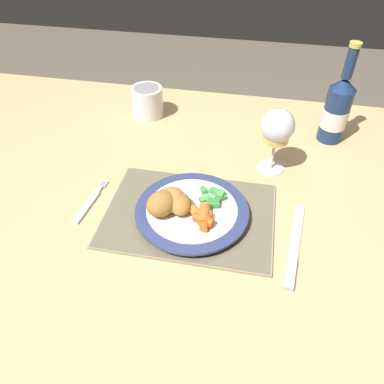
{
  "coord_description": "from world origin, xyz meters",
  "views": [
    {
      "loc": [
        0.14,
        -0.58,
        1.3
      ],
      "look_at": [
        0.03,
        -0.02,
        0.78
      ],
      "focal_mm": 35.0,
      "sensor_mm": 36.0,
      "label": 1
    }
  ],
  "objects_px": {
    "wine_glass": "(277,129)",
    "bottle": "(337,109)",
    "dining_table": "(181,221)",
    "dinner_plate": "(192,212)",
    "fork": "(89,204)",
    "table_knife": "(294,251)",
    "drinking_cup": "(148,101)"
  },
  "relations": [
    {
      "from": "wine_glass",
      "to": "drinking_cup",
      "type": "bearing_deg",
      "value": 152.4
    },
    {
      "from": "dinner_plate",
      "to": "bottle",
      "type": "distance_m",
      "value": 0.47
    },
    {
      "from": "table_knife",
      "to": "wine_glass",
      "type": "xyz_separation_m",
      "value": [
        -0.05,
        0.25,
        0.11
      ]
    },
    {
      "from": "dining_table",
      "to": "wine_glass",
      "type": "distance_m",
      "value": 0.3
    },
    {
      "from": "dinner_plate",
      "to": "fork",
      "type": "height_order",
      "value": "dinner_plate"
    },
    {
      "from": "table_knife",
      "to": "fork",
      "type": "bearing_deg",
      "value": 173.65
    },
    {
      "from": "dinner_plate",
      "to": "table_knife",
      "type": "xyz_separation_m",
      "value": [
        0.21,
        -0.05,
        -0.01
      ]
    },
    {
      "from": "dinner_plate",
      "to": "fork",
      "type": "xyz_separation_m",
      "value": [
        -0.22,
        -0.0,
        -0.01
      ]
    },
    {
      "from": "dining_table",
      "to": "table_knife",
      "type": "bearing_deg",
      "value": -23.69
    },
    {
      "from": "dinner_plate",
      "to": "table_knife",
      "type": "relative_size",
      "value": 1.07
    },
    {
      "from": "dining_table",
      "to": "fork",
      "type": "height_order",
      "value": "fork"
    },
    {
      "from": "wine_glass",
      "to": "bottle",
      "type": "height_order",
      "value": "bottle"
    },
    {
      "from": "drinking_cup",
      "to": "wine_glass",
      "type": "bearing_deg",
      "value": -27.6
    },
    {
      "from": "dining_table",
      "to": "bottle",
      "type": "height_order",
      "value": "bottle"
    },
    {
      "from": "dining_table",
      "to": "dinner_plate",
      "type": "height_order",
      "value": "dinner_plate"
    },
    {
      "from": "wine_glass",
      "to": "drinking_cup",
      "type": "distance_m",
      "value": 0.4
    },
    {
      "from": "table_knife",
      "to": "wine_glass",
      "type": "distance_m",
      "value": 0.27
    },
    {
      "from": "dinner_plate",
      "to": "drinking_cup",
      "type": "bearing_deg",
      "value": 117.76
    },
    {
      "from": "wine_glass",
      "to": "bottle",
      "type": "xyz_separation_m",
      "value": [
        0.15,
        0.16,
        -0.02
      ]
    },
    {
      "from": "dining_table",
      "to": "dinner_plate",
      "type": "xyz_separation_m",
      "value": [
        0.04,
        -0.05,
        0.09
      ]
    },
    {
      "from": "dining_table",
      "to": "bottle",
      "type": "bearing_deg",
      "value": 41.57
    },
    {
      "from": "bottle",
      "to": "table_knife",
      "type": "bearing_deg",
      "value": -103.04
    },
    {
      "from": "table_knife",
      "to": "dinner_plate",
      "type": "bearing_deg",
      "value": 165.85
    },
    {
      "from": "fork",
      "to": "drinking_cup",
      "type": "height_order",
      "value": "drinking_cup"
    },
    {
      "from": "dinner_plate",
      "to": "drinking_cup",
      "type": "xyz_separation_m",
      "value": [
        -0.2,
        0.38,
        0.03
      ]
    },
    {
      "from": "fork",
      "to": "bottle",
      "type": "relative_size",
      "value": 0.55
    },
    {
      "from": "dining_table",
      "to": "wine_glass",
      "type": "xyz_separation_m",
      "value": [
        0.19,
        0.14,
        0.19
      ]
    },
    {
      "from": "dinner_plate",
      "to": "wine_glass",
      "type": "height_order",
      "value": "wine_glass"
    },
    {
      "from": "fork",
      "to": "dining_table",
      "type": "bearing_deg",
      "value": 17.34
    },
    {
      "from": "fork",
      "to": "drinking_cup",
      "type": "bearing_deg",
      "value": 86.35
    },
    {
      "from": "fork",
      "to": "table_knife",
      "type": "relative_size",
      "value": 0.64
    },
    {
      "from": "table_knife",
      "to": "dining_table",
      "type": "bearing_deg",
      "value": 156.31
    }
  ]
}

